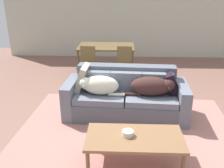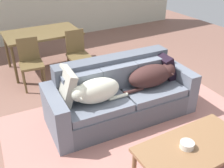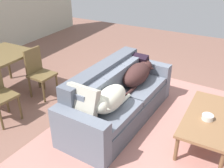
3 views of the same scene
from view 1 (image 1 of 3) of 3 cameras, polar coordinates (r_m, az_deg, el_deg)
name	(u,v)px [view 1 (image 1 of 3)]	position (r m, az deg, el deg)	size (l,w,h in m)	color
ground_plane	(134,114)	(4.68, 5.01, -6.80)	(10.00, 10.00, 0.00)	#7F584B
back_partition	(130,15)	(8.16, 4.18, 15.59)	(8.00, 0.12, 2.70)	beige
area_rug	(125,142)	(3.90, 3.11, -13.12)	(3.53, 3.25, 0.01)	#B2756B
couch	(126,97)	(4.52, 3.13, -3.00)	(2.21, 0.96, 0.87)	#525763
dog_on_left_cushion	(99,85)	(4.29, -3.04, -0.23)	(0.79, 0.34, 0.34)	silver
dog_on_right_cushion	(153,86)	(4.31, 9.35, -0.46)	(0.88, 0.39, 0.33)	#3C2321
throw_pillow_by_left_arm	(82,78)	(4.54, -6.88, 1.41)	(0.10, 0.47, 0.47)	#AFAB9B
throw_pillow_by_right_arm	(171,83)	(4.50, 13.45, 0.28)	(0.14, 0.39, 0.39)	black
coffee_table	(135,139)	(3.31, 5.23, -12.59)	(1.27, 0.64, 0.42)	#89613F
bowl_on_coffee_table	(128,133)	(3.28, 3.66, -11.25)	(0.15, 0.15, 0.07)	silver
dining_table	(106,48)	(6.50, -1.36, 8.23)	(1.44, 0.91, 0.77)	brown
dining_chair_near_left	(87,63)	(5.99, -5.75, 4.83)	(0.44, 0.44, 0.89)	brown
dining_chair_near_right	(124,64)	(5.93, 2.82, 4.68)	(0.42, 0.42, 0.89)	brown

